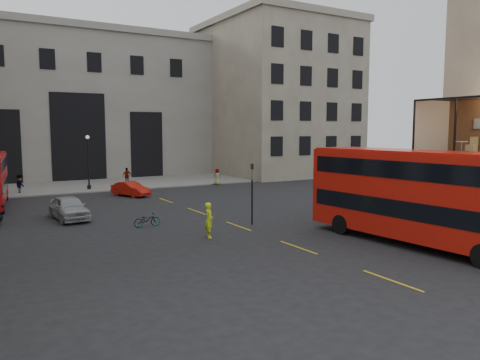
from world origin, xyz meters
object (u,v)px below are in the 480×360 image
traffic_light_near (252,186)px  car_a (69,208)px  car_b (131,189)px  cyclist (209,220)px  pedestrian_b (20,184)px  pedestrian_c (127,176)px  bicycle (147,220)px  street_lamp_b (88,166)px  cafe_chair_d (472,148)px  cafe_table_far (462,146)px  bus_near (416,192)px  pedestrian_d (217,177)px

traffic_light_near → car_a: bearing=141.7°
traffic_light_near → car_b: traffic_light_near is taller
car_b → cyclist: size_ratio=2.01×
pedestrian_b → pedestrian_c: pedestrian_b is taller
pedestrian_b → traffic_light_near: bearing=-123.2°
bicycle → pedestrian_b: 20.34m
street_lamp_b → cafe_chair_d: (13.39, -30.87, 2.48)m
pedestrian_c → cafe_table_far: size_ratio=2.57×
cafe_chair_d → bicycle: bearing=140.9°
bus_near → cafe_chair_d: 4.46m
street_lamp_b → pedestrian_d: (12.81, -2.35, -1.51)m
bicycle → pedestrian_c: (5.57, 22.55, 0.47)m
pedestrian_b → pedestrian_c: size_ratio=1.00×
cyclist → pedestrian_b: cyclist is taller
car_b → pedestrian_c: (2.47, 9.23, 0.25)m
pedestrian_d → cafe_chair_d: size_ratio=1.95×
street_lamp_b → pedestrian_b: 6.25m
car_b → cyclist: 17.83m
pedestrian_d → cafe_table_far: (-1.06, -29.04, 4.18)m
bus_near → pedestrian_b: size_ratio=6.90×
cafe_chair_d → traffic_light_near: bearing=133.4°
cafe_table_far → car_a: bearing=133.9°
bus_near → car_b: bus_near is taller
street_lamp_b → pedestrian_c: 5.94m
bus_near → pedestrian_b: (-15.55, 30.91, -1.82)m
bus_near → bicycle: 15.46m
car_b → street_lamp_b: bearing=87.6°
traffic_light_near → pedestrian_d: size_ratio=2.16×
pedestrian_c → pedestrian_b: bearing=11.2°
cafe_table_far → pedestrian_b: bearing=119.3°
cyclist → pedestrian_d: size_ratio=1.10×
car_a → bicycle: 6.03m
car_b → traffic_light_near: bearing=-103.4°
pedestrian_b → cafe_table_far: 36.64m
cyclist → street_lamp_b: bearing=18.1°
street_lamp_b → car_a: street_lamp_b is taller
car_a → cyclist: 10.85m
pedestrian_d → cafe_chair_d: 28.81m
pedestrian_b → cafe_table_far: (17.80, -31.75, 4.17)m
cyclist → cafe_chair_d: (12.24, -7.10, 3.91)m
pedestrian_c → street_lamp_b: bearing=30.7°
bicycle → cyclist: (1.99, -4.48, 0.55)m
car_a → car_b: (6.75, 8.53, -0.14)m
bicycle → cafe_chair_d: bearing=-128.8°
car_b → cafe_chair_d: bearing=-89.0°
pedestrian_b → pedestrian_c: 11.16m
pedestrian_d → pedestrian_b: bearing=30.0°
bicycle → pedestrian_c: 23.23m
bus_near → pedestrian_b: bus_near is taller
street_lamp_b → pedestrian_d: bearing=-10.4°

